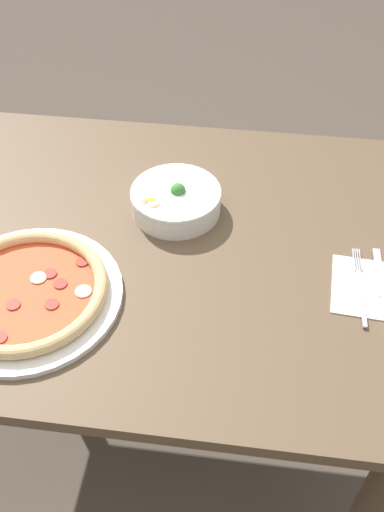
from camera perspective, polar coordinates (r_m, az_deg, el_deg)
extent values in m
plane|color=#4C4238|center=(1.82, -3.93, -15.93)|extent=(8.00, 8.00, 0.00)
cube|color=brown|center=(1.21, -5.72, 1.29)|extent=(1.19, 0.86, 0.03)
cylinder|color=#4E3C2B|center=(1.87, -18.58, 1.93)|extent=(0.06, 0.06, 0.74)
cylinder|color=#4E3C2B|center=(1.74, 14.94, -1.15)|extent=(0.06, 0.06, 0.74)
cylinder|color=white|center=(1.12, -16.12, -3.86)|extent=(0.36, 0.36, 0.01)
torus|color=#DBB77A|center=(1.10, -16.32, -3.22)|extent=(0.31, 0.31, 0.03)
cylinder|color=#D14C28|center=(1.11, -16.22, -3.56)|extent=(0.27, 0.27, 0.01)
cylinder|color=maroon|center=(1.05, -18.67, -7.75)|extent=(0.03, 0.03, 0.00)
cylinder|color=maroon|center=(1.09, -17.44, -4.68)|extent=(0.03, 0.03, 0.00)
cylinder|color=maroon|center=(1.13, -14.01, -1.72)|extent=(0.03, 0.03, 0.00)
cylinder|color=maroon|center=(1.14, -10.91, -0.57)|extent=(0.03, 0.03, 0.00)
cylinder|color=maroon|center=(1.07, -13.83, -4.72)|extent=(0.03, 0.03, 0.00)
cylinder|color=maroon|center=(1.10, -13.02, -2.72)|extent=(0.03, 0.03, 0.00)
ellipsoid|color=silver|center=(1.08, -10.82, -3.47)|extent=(0.03, 0.03, 0.01)
ellipsoid|color=silver|center=(1.12, -15.11, -2.10)|extent=(0.03, 0.03, 0.01)
cylinder|color=white|center=(1.24, -1.61, 5.56)|extent=(0.19, 0.19, 0.05)
torus|color=white|center=(1.22, -1.63, 6.35)|extent=(0.20, 0.20, 0.01)
ellipsoid|color=tan|center=(1.19, -2.90, 4.81)|extent=(0.03, 0.04, 0.02)
ellipsoid|color=#998466|center=(1.23, -3.06, 6.23)|extent=(0.04, 0.04, 0.02)
ellipsoid|color=tan|center=(1.26, -2.48, 7.15)|extent=(0.03, 0.04, 0.02)
ellipsoid|color=#998466|center=(1.20, -4.73, 5.24)|extent=(0.03, 0.04, 0.02)
ellipsoid|color=tan|center=(1.27, -0.80, 7.82)|extent=(0.04, 0.04, 0.02)
ellipsoid|color=tan|center=(1.19, -3.77, 4.90)|extent=(0.04, 0.04, 0.02)
ellipsoid|color=tan|center=(1.19, 0.97, 4.66)|extent=(0.04, 0.04, 0.02)
ellipsoid|color=tan|center=(1.20, -4.82, 5.12)|extent=(0.04, 0.03, 0.02)
sphere|color=#388433|center=(1.22, -1.41, 6.57)|extent=(0.03, 0.03, 0.03)
ellipsoid|color=yellow|center=(1.20, -4.23, 5.42)|extent=(0.04, 0.02, 0.02)
cube|color=white|center=(1.15, 17.53, -3.11)|extent=(0.16, 0.16, 0.00)
cube|color=silver|center=(1.12, 16.60, -4.03)|extent=(0.01, 0.14, 0.00)
cube|color=silver|center=(1.19, 16.47, -0.40)|extent=(0.00, 0.06, 0.00)
cube|color=silver|center=(1.18, 16.27, -0.38)|extent=(0.00, 0.06, 0.00)
cube|color=silver|center=(1.18, 16.07, -0.36)|extent=(0.00, 0.06, 0.00)
cube|color=silver|center=(1.18, 15.86, -0.35)|extent=(0.00, 0.06, 0.00)
cube|color=silver|center=(1.17, 18.25, -1.52)|extent=(0.02, 0.13, 0.00)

